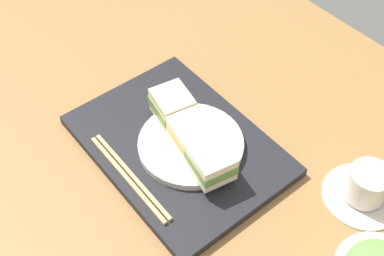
{
  "coord_description": "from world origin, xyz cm",
  "views": [
    {
      "loc": [
        42.59,
        -38.76,
        73.0
      ],
      "look_at": [
        -3.1,
        -2.07,
        5.0
      ],
      "focal_mm": 46.17,
      "sensor_mm": 36.0,
      "label": 1
    }
  ],
  "objects": [
    {
      "name": "sandwich_plate",
      "position": [
        -1.73,
        -3.44,
        2.7
      ],
      "size": [
        19.4,
        19.4,
        1.49
      ],
      "primitive_type": "cylinder",
      "color": "silver",
      "rests_on": "serving_tray"
    },
    {
      "name": "coffee_cup",
      "position": [
        24.5,
        13.84,
        2.87
      ],
      "size": [
        13.78,
        13.78,
        6.9
      ],
      "color": "silver",
      "rests_on": "ground_plane"
    },
    {
      "name": "sandwich_far",
      "position": [
        5.5,
        -4.85,
        6.01
      ],
      "size": [
        8.66,
        7.73,
        5.13
      ],
      "color": "#EFE5C1",
      "rests_on": "sandwich_plate"
    },
    {
      "name": "serving_tray",
      "position": [
        -4.14,
        -4.6,
        0.98
      ],
      "size": [
        38.8,
        28.21,
        1.96
      ],
      "primitive_type": "cube",
      "color": "black",
      "rests_on": "ground_plane"
    },
    {
      "name": "sandwich_middle",
      "position": [
        -1.73,
        -3.44,
        5.9
      ],
      "size": [
        8.5,
        7.68,
        4.9
      ],
      "color": "#EFE5C1",
      "rests_on": "sandwich_plate"
    },
    {
      "name": "sandwich_near",
      "position": [
        -8.96,
        -2.03,
        6.09
      ],
      "size": [
        8.56,
        8.01,
        5.29
      ],
      "color": "beige",
      "rests_on": "sandwich_plate"
    },
    {
      "name": "chopsticks_pair",
      "position": [
        -2.99,
        -16.2,
        2.31
      ],
      "size": [
        22.72,
        1.87,
        0.7
      ],
      "color": "tan",
      "rests_on": "serving_tray"
    },
    {
      "name": "ground_plane",
      "position": [
        0.0,
        0.0,
        -1.5
      ],
      "size": [
        140.0,
        100.0,
        3.0
      ],
      "primitive_type": "cube",
      "color": "olive"
    }
  ]
}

